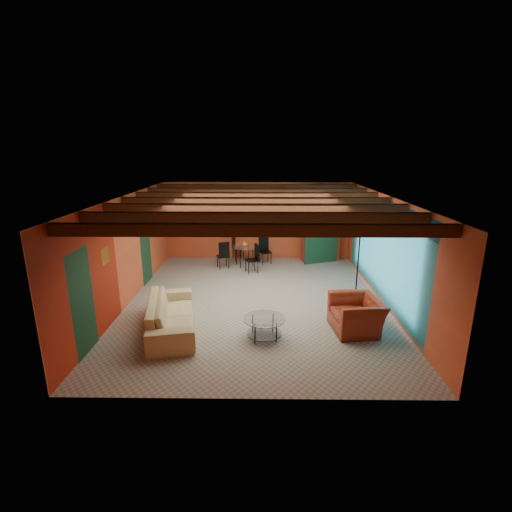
{
  "coord_description": "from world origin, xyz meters",
  "views": [
    {
      "loc": [
        0.12,
        -9.1,
        3.82
      ],
      "look_at": [
        0.0,
        0.2,
        1.15
      ],
      "focal_mm": 26.41,
      "sensor_mm": 36.0,
      "label": 1
    }
  ],
  "objects_px": {
    "armchair": "(356,314)",
    "coffee_table": "(264,328)",
    "floor_lamp": "(358,258)",
    "vase": "(244,236)",
    "armoire": "(321,231)",
    "sofa": "(171,314)",
    "potted_plant": "(323,192)",
    "dining_table": "(245,252)"
  },
  "relations": [
    {
      "from": "dining_table",
      "to": "potted_plant",
      "type": "distance_m",
      "value": 3.32
    },
    {
      "from": "coffee_table",
      "to": "dining_table",
      "type": "distance_m",
      "value": 5.06
    },
    {
      "from": "armchair",
      "to": "dining_table",
      "type": "xyz_separation_m",
      "value": [
        -2.61,
        4.64,
        0.1
      ]
    },
    {
      "from": "armoire",
      "to": "vase",
      "type": "bearing_deg",
      "value": 173.96
    },
    {
      "from": "armchair",
      "to": "vase",
      "type": "bearing_deg",
      "value": -157.19
    },
    {
      "from": "armoire",
      "to": "potted_plant",
      "type": "xyz_separation_m",
      "value": [
        0.0,
        0.0,
        1.33
      ]
    },
    {
      "from": "armoire",
      "to": "potted_plant",
      "type": "height_order",
      "value": "potted_plant"
    },
    {
      "from": "sofa",
      "to": "floor_lamp",
      "type": "distance_m",
      "value": 4.91
    },
    {
      "from": "armoire",
      "to": "floor_lamp",
      "type": "xyz_separation_m",
      "value": [
        0.45,
        -3.43,
        0.01
      ]
    },
    {
      "from": "dining_table",
      "to": "vase",
      "type": "bearing_deg",
      "value": 0.0
    },
    {
      "from": "coffee_table",
      "to": "potted_plant",
      "type": "xyz_separation_m",
      "value": [
        2.0,
        5.69,
        2.17
      ]
    },
    {
      "from": "coffee_table",
      "to": "floor_lamp",
      "type": "xyz_separation_m",
      "value": [
        2.45,
        2.26,
        0.85
      ]
    },
    {
      "from": "sofa",
      "to": "coffee_table",
      "type": "bearing_deg",
      "value": -111.84
    },
    {
      "from": "sofa",
      "to": "armchair",
      "type": "height_order",
      "value": "armchair"
    },
    {
      "from": "armoire",
      "to": "vase",
      "type": "distance_m",
      "value": 2.71
    },
    {
      "from": "armchair",
      "to": "potted_plant",
      "type": "distance_m",
      "value": 5.69
    },
    {
      "from": "armoire",
      "to": "vase",
      "type": "height_order",
      "value": "armoire"
    },
    {
      "from": "armchair",
      "to": "armoire",
      "type": "xyz_separation_m",
      "value": [
        0.01,
        5.32,
        0.7
      ]
    },
    {
      "from": "armchair",
      "to": "floor_lamp",
      "type": "relative_size",
      "value": 0.53
    },
    {
      "from": "coffee_table",
      "to": "floor_lamp",
      "type": "distance_m",
      "value": 3.44
    },
    {
      "from": "armchair",
      "to": "coffee_table",
      "type": "distance_m",
      "value": 2.03
    },
    {
      "from": "floor_lamp",
      "to": "vase",
      "type": "distance_m",
      "value": 4.13
    },
    {
      "from": "coffee_table",
      "to": "floor_lamp",
      "type": "height_order",
      "value": "floor_lamp"
    },
    {
      "from": "sofa",
      "to": "armoire",
      "type": "height_order",
      "value": "armoire"
    },
    {
      "from": "sofa",
      "to": "armoire",
      "type": "bearing_deg",
      "value": -48.87
    },
    {
      "from": "coffee_table",
      "to": "potted_plant",
      "type": "distance_m",
      "value": 6.41
    },
    {
      "from": "dining_table",
      "to": "coffee_table",
      "type": "bearing_deg",
      "value": -82.96
    },
    {
      "from": "dining_table",
      "to": "floor_lamp",
      "type": "relative_size",
      "value": 0.83
    },
    {
      "from": "vase",
      "to": "armoire",
      "type": "bearing_deg",
      "value": 14.4
    },
    {
      "from": "coffee_table",
      "to": "sofa",
      "type": "bearing_deg",
      "value": 170.05
    },
    {
      "from": "coffee_table",
      "to": "floor_lamp",
      "type": "relative_size",
      "value": 0.41
    },
    {
      "from": "potted_plant",
      "to": "dining_table",
      "type": "bearing_deg",
      "value": -165.6
    },
    {
      "from": "dining_table",
      "to": "floor_lamp",
      "type": "distance_m",
      "value": 4.17
    },
    {
      "from": "coffee_table",
      "to": "vase",
      "type": "height_order",
      "value": "vase"
    },
    {
      "from": "potted_plant",
      "to": "vase",
      "type": "distance_m",
      "value": 3.03
    },
    {
      "from": "armchair",
      "to": "dining_table",
      "type": "distance_m",
      "value": 5.33
    },
    {
      "from": "armchair",
      "to": "coffee_table",
      "type": "height_order",
      "value": "armchair"
    },
    {
      "from": "dining_table",
      "to": "sofa",
      "type": "bearing_deg",
      "value": -106.71
    },
    {
      "from": "dining_table",
      "to": "armchair",
      "type": "bearing_deg",
      "value": -60.65
    },
    {
      "from": "armchair",
      "to": "potted_plant",
      "type": "height_order",
      "value": "potted_plant"
    },
    {
      "from": "sofa",
      "to": "floor_lamp",
      "type": "relative_size",
      "value": 1.13
    },
    {
      "from": "sofa",
      "to": "floor_lamp",
      "type": "xyz_separation_m",
      "value": [
        4.47,
        1.91,
        0.72
      ]
    }
  ]
}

